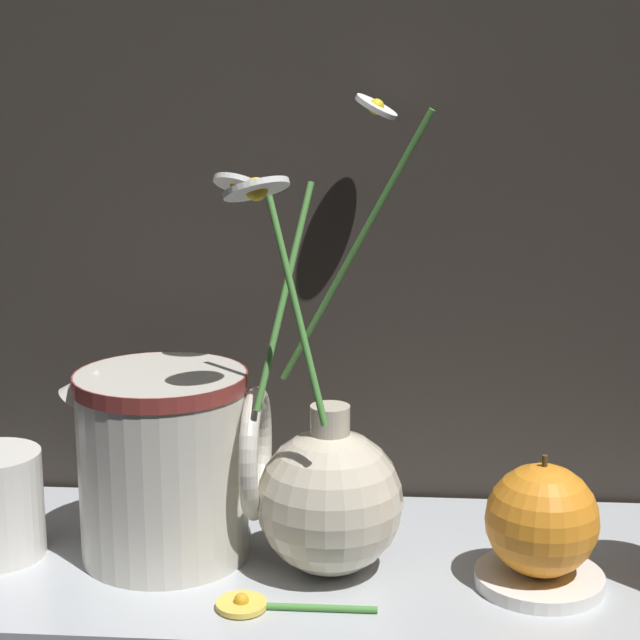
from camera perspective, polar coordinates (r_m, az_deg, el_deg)
name	(u,v)px	position (r m, az deg, el deg)	size (l,w,h in m)	color
ground_plane	(315,572)	(0.85, -0.26, -13.31)	(6.00, 6.00, 0.00)	black
shelf	(315,565)	(0.85, -0.26, -12.94)	(0.69, 0.26, 0.01)	#B2B7BC
vase_with_flowers	(329,491)	(0.81, 0.48, -9.11)	(0.17, 0.21, 0.35)	beige
ceramic_pitcher	(167,456)	(0.83, -8.14, -7.21)	(0.16, 0.13, 0.16)	beige
saucer_plate	(539,579)	(0.82, 11.60, -13.38)	(0.09, 0.09, 0.01)	white
orange_fruit	(542,520)	(0.80, 11.75, -10.40)	(0.08, 0.08, 0.09)	orange
loose_daisy	(261,605)	(0.77, -3.15, -14.93)	(0.12, 0.04, 0.01)	#4C8E3D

